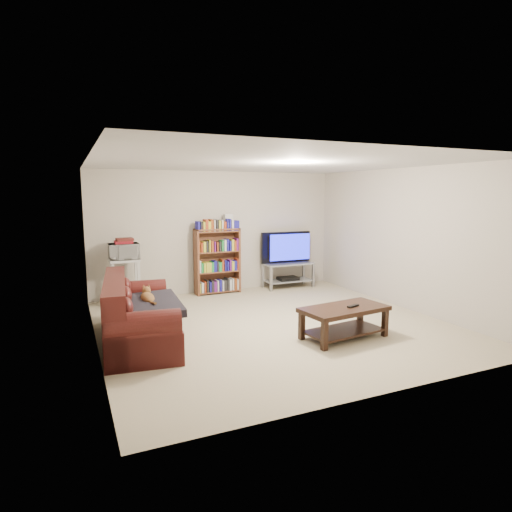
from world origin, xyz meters
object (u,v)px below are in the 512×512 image
sofa (135,320)px  tv_stand (288,271)px  coffee_table (344,316)px  bookshelf (217,260)px

sofa → tv_stand: bearing=38.6°
sofa → coffee_table: (2.64, -0.98, -0.01)m
sofa → bookshelf: 2.99m
tv_stand → bookshelf: 1.56m
sofa → bookshelf: size_ratio=1.64×
sofa → tv_stand: (3.46, 2.16, 0.04)m
tv_stand → bookshelf: (-1.53, 0.10, 0.31)m
sofa → tv_stand: size_ratio=2.02×
sofa → coffee_table: 2.82m
bookshelf → sofa: bearing=-131.4°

